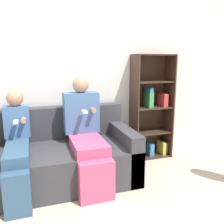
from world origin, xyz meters
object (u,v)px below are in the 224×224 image
Objects in this scene: couch at (58,158)px; child_seated at (17,145)px; bookshelf at (151,110)px; adult_seated at (86,131)px.

child_seated reaches higher than couch.
couch is at bearing 19.02° from child_seated.
child_seated is at bearing -164.86° from bookshelf.
child_seated is 1.89m from bookshelf.
adult_seated is 1.17m from bookshelf.
child_seated is (-0.43, -0.15, 0.26)m from couch.
adult_seated reaches higher than child_seated.
bookshelf reaches higher than couch.
couch is 1.64× the size of child_seated.
couch is 0.47m from adult_seated.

